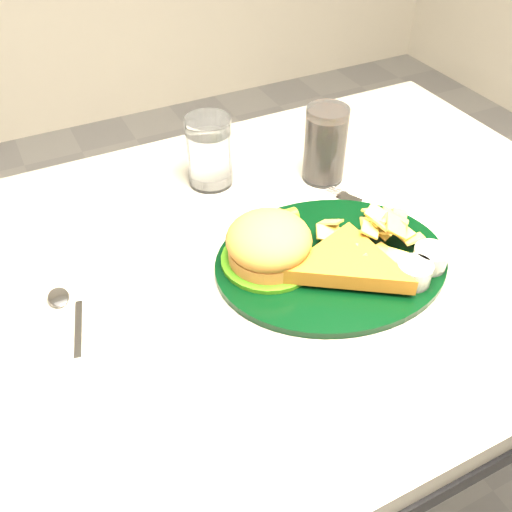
{
  "coord_description": "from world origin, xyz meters",
  "views": [
    {
      "loc": [
        -0.3,
        -0.58,
        1.32
      ],
      "look_at": [
        -0.03,
        -0.05,
        0.8
      ],
      "focal_mm": 40.0,
      "sensor_mm": 36.0,
      "label": 1
    }
  ],
  "objects_px": {
    "fork_napkin": "(373,226)",
    "water_glass": "(209,152)",
    "table": "(261,399)",
    "dinner_plate": "(333,243)",
    "cola_glass": "(325,145)"
  },
  "relations": [
    {
      "from": "water_glass",
      "to": "fork_napkin",
      "type": "bearing_deg",
      "value": -53.5
    },
    {
      "from": "fork_napkin",
      "to": "table",
      "type": "bearing_deg",
      "value": 146.77
    },
    {
      "from": "dinner_plate",
      "to": "fork_napkin",
      "type": "bearing_deg",
      "value": 29.91
    },
    {
      "from": "water_glass",
      "to": "dinner_plate",
      "type": "bearing_deg",
      "value": -75.27
    },
    {
      "from": "water_glass",
      "to": "table",
      "type": "bearing_deg",
      "value": -92.52
    },
    {
      "from": "water_glass",
      "to": "cola_glass",
      "type": "xyz_separation_m",
      "value": [
        0.19,
        -0.08,
        0.01
      ]
    },
    {
      "from": "dinner_plate",
      "to": "fork_napkin",
      "type": "relative_size",
      "value": 1.96
    },
    {
      "from": "fork_napkin",
      "to": "water_glass",
      "type": "bearing_deg",
      "value": 100.31
    },
    {
      "from": "cola_glass",
      "to": "fork_napkin",
      "type": "distance_m",
      "value": 0.18
    },
    {
      "from": "table",
      "to": "water_glass",
      "type": "relative_size",
      "value": 9.64
    },
    {
      "from": "table",
      "to": "dinner_plate",
      "type": "relative_size",
      "value": 3.41
    },
    {
      "from": "dinner_plate",
      "to": "fork_napkin",
      "type": "height_order",
      "value": "dinner_plate"
    },
    {
      "from": "table",
      "to": "fork_napkin",
      "type": "distance_m",
      "value": 0.43
    },
    {
      "from": "table",
      "to": "cola_glass",
      "type": "bearing_deg",
      "value": 36.03
    },
    {
      "from": "water_glass",
      "to": "cola_glass",
      "type": "height_order",
      "value": "cola_glass"
    }
  ]
}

